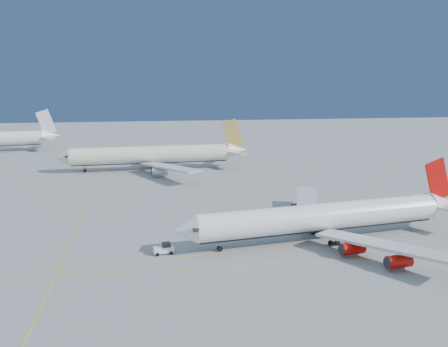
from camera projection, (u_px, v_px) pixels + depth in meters
ground at (278, 236)px, 98.71m from camera, size 500.00×500.00×0.00m
taxiway_lines at (201, 230)px, 102.77m from camera, size 118.86×140.00×0.02m
airliner_virgin at (327, 217)px, 96.06m from camera, size 60.02×53.35×14.85m
airliner_etihad at (155, 155)px, 166.26m from camera, size 63.78×58.84×16.64m
pushback_tug at (164, 249)px, 89.01m from camera, size 3.76×2.61×1.98m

